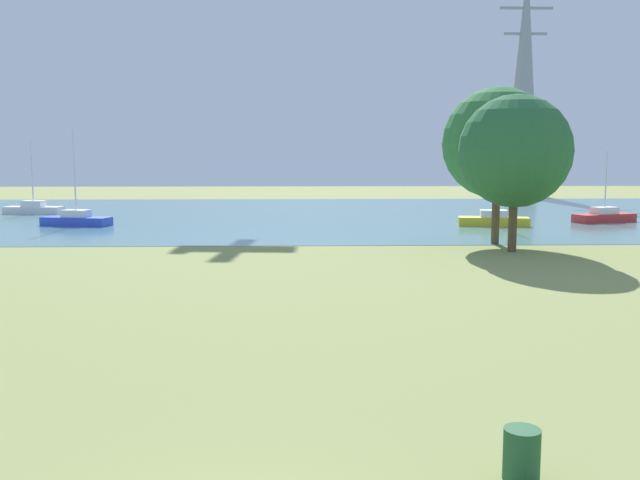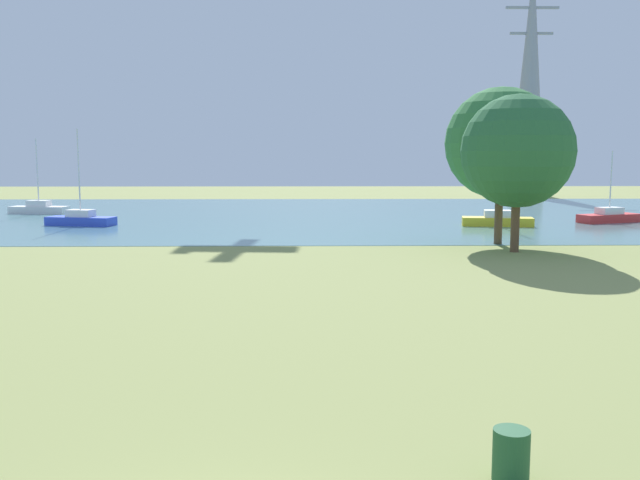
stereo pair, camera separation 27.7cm
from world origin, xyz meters
name	(u,v)px [view 2 (the right image)]	position (x,y,z in m)	size (l,w,h in m)	color
ground_plane	(277,271)	(0.00, 22.00, 0.00)	(160.00, 160.00, 0.00)	#8C9351
litter_bin	(511,455)	(4.41, 2.83, 0.40)	(0.56, 0.56, 0.80)	#1E512D
water_surface	(292,214)	(0.00, 50.00, 0.01)	(140.00, 40.00, 0.02)	slate
sailboat_white	(39,208)	(-21.36, 51.30, 0.45)	(4.95, 2.08, 6.29)	white
sailboat_red	(609,216)	(23.48, 42.81, 0.44)	(5.02, 3.04, 5.21)	red
sailboat_yellow	(497,220)	(14.55, 40.33, 0.45)	(4.99, 2.34, 6.13)	yellow
sailboat_blue	(81,219)	(-14.60, 41.30, 0.46)	(5.02, 2.55, 6.70)	blue
tree_east_far	(518,151)	(11.91, 27.57, 5.10)	(5.70, 5.70, 7.96)	brown
tree_west_far	(501,143)	(11.93, 30.73, 5.56)	(6.11, 6.11, 8.62)	brown
electricity_pylon	(530,79)	(28.35, 77.54, 14.05)	(6.40, 4.40, 28.08)	gray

